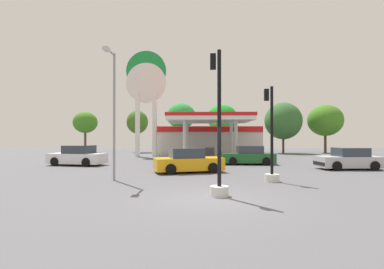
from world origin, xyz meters
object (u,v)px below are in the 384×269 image
traffic_signal_0 (271,154)px  tree_1 (137,122)px  car_1 (188,161)px  car_3 (248,156)px  tree_5 (325,120)px  traffic_signal_1 (219,152)px  corner_streetlamp (113,102)px  tree_3 (222,118)px  car_2 (78,156)px  tree_0 (85,122)px  station_pole_sign (146,90)px  tree_2 (181,116)px  car_0 (349,160)px  tree_4 (283,121)px

traffic_signal_0 → tree_1: bearing=115.5°
car_1 → car_3: size_ratio=1.08×
tree_1 → tree_5: size_ratio=0.90×
traffic_signal_1 → corner_streetlamp: size_ratio=0.85×
car_1 → tree_3: size_ratio=0.67×
car_3 → traffic_signal_0: 8.72m
car_2 → traffic_signal_1: traffic_signal_1 is taller
traffic_signal_1 → tree_0: bearing=119.9°
station_pole_sign → tree_3: (8.78, 8.36, -2.51)m
car_2 → tree_2: bearing=68.9°
tree_3 → tree_5: 13.69m
traffic_signal_1 → tree_5: (15.88, 28.48, 2.72)m
car_2 → traffic_signal_1: bearing=-47.9°
station_pole_sign → car_3: (9.62, -8.19, -6.58)m
tree_1 → tree_2: 6.27m
car_2 → tree_3: 21.87m
traffic_signal_1 → corner_streetlamp: (-4.94, 3.39, 2.22)m
car_0 → tree_2: 23.41m
car_0 → tree_5: size_ratio=0.64×
tree_3 → corner_streetlamp: tree_3 is taller
car_0 → tree_1: bearing=132.7°
car_1 → tree_5: size_ratio=0.68×
tree_0 → tree_1: 7.37m
traffic_signal_1 → tree_2: 28.68m
station_pole_sign → tree_2: 8.83m
tree_0 → corner_streetlamp: (11.92, -25.96, -0.32)m
tree_0 → tree_5: tree_5 is taller
car_0 → traffic_signal_0: size_ratio=0.90×
tree_1 → station_pole_sign: bearing=-71.7°
car_1 → tree_2: 21.80m
corner_streetlamp → tree_1: bearing=100.0°
tree_3 → tree_2: bearing=-175.1°
car_2 → tree_1: tree_1 is taller
car_2 → tree_0: 19.85m
station_pole_sign → traffic_signal_1: (6.58, -20.40, -5.62)m
tree_3 → tree_1: bearing=177.9°
car_2 → car_3: car_2 is taller
tree_4 → traffic_signal_0: bearing=-107.0°
tree_4 → traffic_signal_1: bearing=-110.1°
car_1 → tree_1: size_ratio=0.76×
tree_1 → tree_4: 19.62m
car_0 → car_2: bearing=173.7°
car_2 → traffic_signal_0: bearing=-30.6°
station_pole_sign → tree_2: size_ratio=1.72×
car_3 → traffic_signal_1: (-3.04, -12.21, 0.96)m
car_0 → corner_streetlamp: size_ratio=0.65×
car_0 → tree_0: (-26.01, 20.40, 3.50)m
station_pole_sign → traffic_signal_1: bearing=-72.1°
car_1 → car_2: size_ratio=0.99×
car_3 → corner_streetlamp: corner_streetlamp is taller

